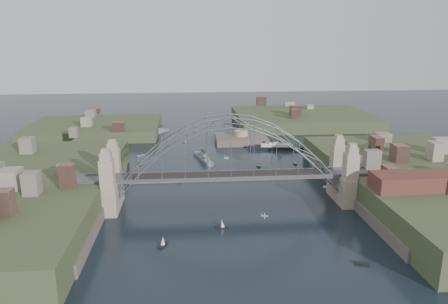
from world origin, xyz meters
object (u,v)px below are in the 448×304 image
ocean_liner (276,147)px  naval_cruiser_far (158,132)px  bridge (230,161)px  wharf_shed (413,182)px  naval_cruiser_near (203,158)px  fort_island (241,143)px

ocean_liner → naval_cruiser_far: bearing=145.3°
bridge → wharf_shed: bearing=-17.7°
bridge → naval_cruiser_near: bearing=97.0°
naval_cruiser_far → naval_cruiser_near: bearing=-67.4°
bridge → ocean_liner: bridge is taller
naval_cruiser_near → ocean_liner: 33.04m
bridge → naval_cruiser_far: bearing=105.4°
naval_cruiser_far → wharf_shed: bearing=-56.8°
wharf_shed → ocean_liner: size_ratio=0.87×
wharf_shed → naval_cruiser_far: 126.91m
naval_cruiser_near → naval_cruiser_far: 51.80m
fort_island → naval_cruiser_near: 31.27m
ocean_liner → bridge: bearing=-113.7°
fort_island → naval_cruiser_near: bearing=-123.9°
naval_cruiser_far → ocean_liner: (50.32, -34.87, 0.14)m
naval_cruiser_near → naval_cruiser_far: naval_cruiser_near is taller
fort_island → naval_cruiser_far: 43.30m
fort_island → wharf_shed: 90.48m
naval_cruiser_near → ocean_liner: size_ratio=0.77×
bridge → naval_cruiser_far: (-25.35, 91.88, -11.60)m
naval_cruiser_far → ocean_liner: ocean_liner is taller
wharf_shed → naval_cruiser_near: size_ratio=1.13×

